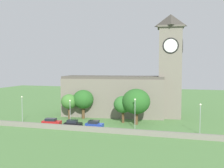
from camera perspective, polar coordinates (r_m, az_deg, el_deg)
name	(u,v)px	position (r m, az deg, el deg)	size (l,w,h in m)	color
ground_plane	(118,117)	(80.26, 1.16, -6.90)	(200.00, 200.00, 0.00)	#517F42
church	(128,88)	(81.67, 3.24, -0.91)	(35.50, 13.12, 29.47)	slate
quay_barrier	(97,130)	(63.05, -3.22, -9.38)	(54.10, 0.70, 1.20)	gray
car_red	(51,122)	(71.71, -12.41, -7.61)	(4.87, 2.59, 1.70)	red
car_black	(73,124)	(68.13, -8.09, -8.12)	(4.36, 2.40, 1.84)	black
car_blue	(94,124)	(66.58, -3.67, -8.33)	(4.21, 2.32, 1.93)	#233D9E
streetlamp_west_end	(22,105)	(76.34, -18.10, -4.12)	(0.44, 0.44, 6.98)	#9EA0A5
streetlamp_west_mid	(70,108)	(70.78, -8.67, -4.90)	(0.44, 0.44, 6.34)	#9EA0A5
streetlamp_central	(135,109)	(65.60, 4.77, -5.11)	(0.44, 0.44, 7.23)	#9EA0A5
streetlamp_east_mid	(200,114)	(63.21, 17.77, -5.89)	(0.44, 0.44, 6.76)	#9EA0A5
tree_churchyard	(83,99)	(78.05, -5.98, -3.18)	(5.85, 5.85, 8.13)	brown
tree_riverside_east	(136,102)	(70.38, 5.01, -3.63)	(7.14, 7.14, 9.11)	brown
tree_by_tower	(69,102)	(78.22, -8.87, -3.61)	(4.53, 4.53, 6.98)	brown
tree_riverside_west	(123,105)	(72.26, 2.30, -4.26)	(4.95, 4.95, 7.07)	brown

